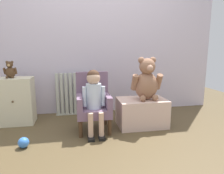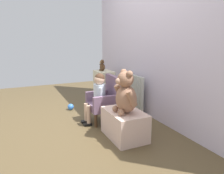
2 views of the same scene
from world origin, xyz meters
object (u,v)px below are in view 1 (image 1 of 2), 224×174
object	(u,v)px
large_teddy_bear	(147,81)
toy_ball	(24,143)
small_teddy_bear	(10,71)
child_armchair	(93,103)
radiator	(75,94)
child_figure	(94,93)
low_bench	(142,112)
small_dresser	(16,101)

from	to	relation	value
large_teddy_bear	toy_ball	world-z (taller)	large_teddy_bear
large_teddy_bear	small_teddy_bear	bearing A→B (deg)	167.35
large_teddy_bear	child_armchair	bearing A→B (deg)	179.07
radiator	toy_ball	distance (m)	1.11
child_figure	toy_ball	bearing A→B (deg)	-161.81
child_armchair	large_teddy_bear	bearing A→B (deg)	-0.93
low_bench	large_teddy_bear	distance (m)	0.40
small_dresser	low_bench	distance (m)	1.59
child_figure	small_teddy_bear	xyz separation A→B (m)	(-0.98, 0.46, 0.22)
child_armchair	low_bench	bearing A→B (deg)	0.40
radiator	small_teddy_bear	size ratio (longest dim) A/B	2.91
small_dresser	child_armchair	size ratio (longest dim) A/B	0.88
small_dresser	small_teddy_bear	size ratio (longest dim) A/B	2.83
child_figure	child_armchair	bearing A→B (deg)	90.00
child_figure	low_bench	xyz separation A→B (m)	(0.60, 0.11, -0.30)
child_figure	small_dresser	bearing A→B (deg)	152.92
child_figure	radiator	bearing A→B (deg)	105.96
small_dresser	child_armchair	bearing A→B (deg)	-21.54
child_armchair	child_figure	world-z (taller)	child_figure
radiator	small_teddy_bear	bearing A→B (deg)	-161.83
child_armchair	small_teddy_bear	distance (m)	1.10
child_armchair	small_teddy_bear	xyz separation A→B (m)	(-0.98, 0.35, 0.36)
small_dresser	small_teddy_bear	world-z (taller)	small_teddy_bear
small_dresser	toy_ball	size ratio (longest dim) A/B	5.73
low_bench	child_armchair	bearing A→B (deg)	-179.60
small_dresser	small_teddy_bear	xyz separation A→B (m)	(-0.04, -0.02, 0.39)
radiator	large_teddy_bear	bearing A→B (deg)	-35.94
child_figure	large_teddy_bear	distance (m)	0.66
radiator	small_dresser	xyz separation A→B (m)	(-0.74, -0.24, -0.01)
child_figure	small_teddy_bear	size ratio (longest dim) A/B	3.43
small_teddy_bear	child_armchair	bearing A→B (deg)	-19.92
small_dresser	low_bench	bearing A→B (deg)	-13.41
large_teddy_bear	radiator	bearing A→B (deg)	144.06
small_dresser	child_armchair	xyz separation A→B (m)	(0.94, -0.37, 0.03)
radiator	large_teddy_bear	xyz separation A→B (m)	(0.85, -0.62, 0.26)
radiator	low_bench	distance (m)	1.01
small_dresser	child_figure	bearing A→B (deg)	-27.08
radiator	child_armchair	size ratio (longest dim) A/B	0.91
small_dresser	radiator	bearing A→B (deg)	17.74
small_dresser	small_teddy_bear	bearing A→B (deg)	-153.58
large_teddy_bear	small_dresser	bearing A→B (deg)	166.47
child_armchair	large_teddy_bear	world-z (taller)	large_teddy_bear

